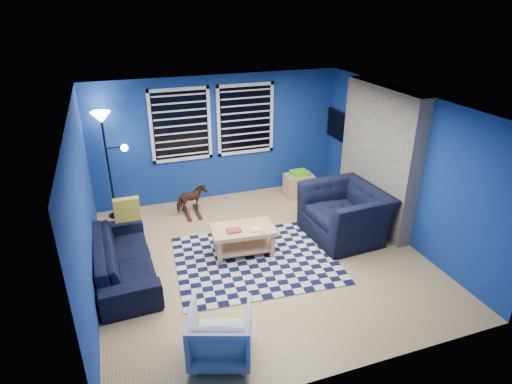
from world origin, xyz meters
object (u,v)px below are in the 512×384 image
at_px(sofa, 124,258).
at_px(armchair_big, 345,213).
at_px(cabinet, 299,185).
at_px(rocking_horse, 191,199).
at_px(tv, 340,126).
at_px(coffee_table, 243,235).
at_px(floor_lamp, 105,132).
at_px(armchair_bent, 220,333).

relative_size(sofa, armchair_big, 1.53).
bearing_deg(cabinet, rocking_horse, -174.70).
distance_m(armchair_big, rocking_horse, 2.88).
bearing_deg(armchair_big, tv, 151.20).
height_order(tv, coffee_table, tv).
bearing_deg(cabinet, sofa, -151.47).
xyz_separation_m(coffee_table, cabinet, (1.77, 1.73, -0.09)).
bearing_deg(cabinet, floor_lamp, 178.24).
distance_m(sofa, armchair_big, 3.69).
height_order(armchair_big, floor_lamp, floor_lamp).
relative_size(coffee_table, floor_lamp, 0.52).
distance_m(rocking_horse, floor_lamp, 1.97).
bearing_deg(rocking_horse, armchair_big, -145.83).
xyz_separation_m(cabinet, floor_lamp, (-3.65, 0.33, 1.41)).
height_order(coffee_table, cabinet, cabinet).
height_order(tv, cabinet, tv).
height_order(tv, floor_lamp, floor_lamp).
xyz_separation_m(armchair_bent, rocking_horse, (0.40, 3.64, -0.01)).
distance_m(sofa, floor_lamp, 2.44).
xyz_separation_m(coffee_table, floor_lamp, (-1.89, 2.06, 1.31)).
height_order(rocking_horse, floor_lamp, floor_lamp).
bearing_deg(tv, floor_lamp, 176.92).
bearing_deg(floor_lamp, rocking_horse, -16.36).
bearing_deg(sofa, rocking_horse, -41.86).
distance_m(armchair_big, coffee_table, 1.83).
bearing_deg(sofa, armchair_bent, -156.90).
relative_size(armchair_bent, cabinet, 1.21).
bearing_deg(coffee_table, armchair_big, -0.76).
relative_size(rocking_horse, cabinet, 0.98).
bearing_deg(armchair_big, floor_lamp, -123.00).
bearing_deg(tv, rocking_horse, -177.16).
relative_size(tv, sofa, 0.48).
height_order(cabinet, floor_lamp, floor_lamp).
relative_size(sofa, coffee_table, 1.97).
height_order(tv, armchair_bent, tv).
xyz_separation_m(armchair_bent, floor_lamp, (-0.98, 4.05, 1.33)).
distance_m(coffee_table, cabinet, 2.47).
height_order(sofa, armchair_bent, armchair_bent).
distance_m(tv, rocking_horse, 3.38).
relative_size(armchair_bent, floor_lamp, 0.36).
bearing_deg(coffee_table, rocking_horse, 107.08).
bearing_deg(coffee_table, tv, 33.95).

